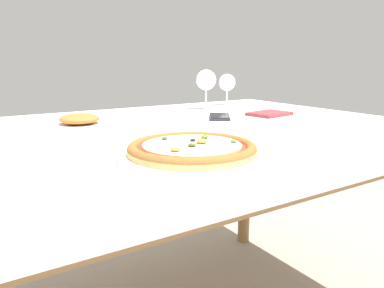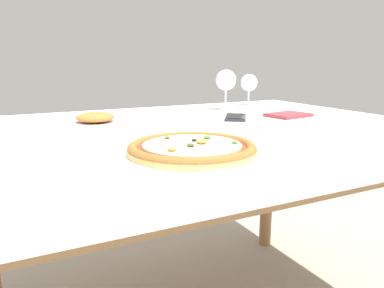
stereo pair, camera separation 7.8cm
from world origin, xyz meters
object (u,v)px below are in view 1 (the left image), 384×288
Objects in this scene: dining_table at (190,152)px; wine_glass_far_left at (227,83)px; pizza_plate at (192,150)px; cell_phone at (219,117)px; side_plate at (80,122)px; wine_glass_far_right at (206,81)px.

dining_table is 10.40× the size of wine_glass_far_left.
pizza_plate reaches higher than cell_phone.
wine_glass_far_left reaches higher than side_plate.
wine_glass_far_right is at bearing 13.10° from side_plate.
side_plate is (-0.56, -0.13, -0.10)m from wine_glass_far_right.
cell_phone is at bearing -131.41° from wine_glass_far_left.
wine_glass_far_left reaches higher than cell_phone.
cell_phone is at bearing 47.43° from pizza_plate.
wine_glass_far_left is 0.19m from wine_glass_far_right.
cell_phone is at bearing -112.92° from wine_glass_far_right.
dining_table is at bearing -37.71° from side_plate.
dining_table is 0.49m from wine_glass_far_right.
wine_glass_far_left is at bearing 16.22° from side_plate.
side_plate is at bearing 100.02° from pizza_plate.
side_plate reaches higher than dining_table.
wine_glass_far_left is at bearing 25.61° from wine_glass_far_right.
wine_glass_far_right reaches higher than dining_table.
cell_phone reaches higher than dining_table.
pizza_plate is 1.49× the size of side_plate.
pizza_plate is 1.88× the size of wine_glass_far_right.
wine_glass_far_right reaches higher than pizza_plate.
pizza_plate reaches higher than dining_table.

